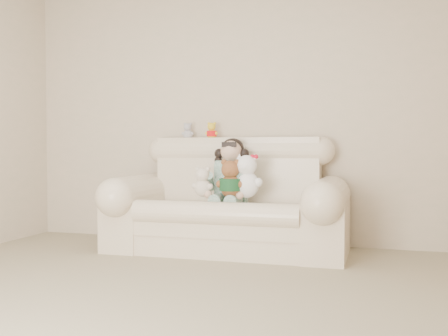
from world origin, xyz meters
TOP-DOWN VIEW (x-y plane):
  - floor at (0.00, 0.00)m, footprint 5.00×5.00m
  - wall_back at (0.00, 2.50)m, footprint 4.50×0.00m
  - sofa at (-0.03, 2.00)m, footprint 2.10×0.95m
  - seated_child at (-0.02, 2.08)m, footprint 0.39×0.46m
  - brown_teddy at (0.04, 1.85)m, footprint 0.29×0.25m
  - white_cat at (0.17, 1.89)m, footprint 0.35×0.31m
  - cream_teddy at (-0.21, 1.85)m, footprint 0.24×0.22m
  - yellow_mini_bear at (-0.29, 2.35)m, footprint 0.14×0.12m
  - grey_mini_plush at (-0.55, 2.38)m, footprint 0.15×0.13m

SIDE VIEW (x-z plane):
  - floor at x=0.00m, z-range 0.00..0.00m
  - sofa at x=-0.03m, z-range 0.00..1.03m
  - cream_teddy at x=-0.21m, z-range 0.50..0.81m
  - brown_teddy at x=0.04m, z-range 0.50..0.89m
  - white_cat at x=0.17m, z-range 0.50..0.94m
  - seated_child at x=-0.02m, z-range 0.42..1.03m
  - yellow_mini_bear at x=-0.29m, z-range 1.01..1.21m
  - grey_mini_plush at x=-0.55m, z-range 1.01..1.21m
  - wall_back at x=0.00m, z-range -0.95..3.55m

